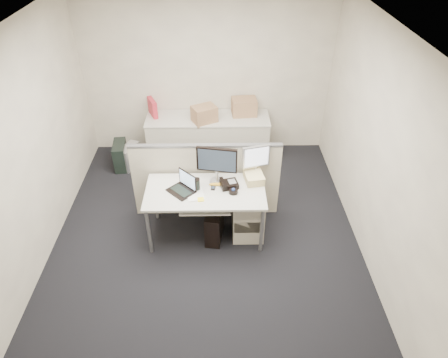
{
  "coord_description": "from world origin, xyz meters",
  "views": [
    {
      "loc": [
        0.17,
        -3.93,
        3.8
      ],
      "look_at": [
        0.24,
        0.15,
        0.8
      ],
      "focal_mm": 32.0,
      "sensor_mm": 36.0,
      "label": 1
    }
  ],
  "objects_px": {
    "laptop": "(180,184)",
    "desk_phone": "(229,184)",
    "monitor_main": "(217,166)",
    "desk": "(205,195)"
  },
  "relations": [
    {
      "from": "laptop",
      "to": "desk_phone",
      "type": "height_order",
      "value": "laptop"
    },
    {
      "from": "desk",
      "to": "desk_phone",
      "type": "xyz_separation_m",
      "value": [
        0.3,
        0.08,
        0.1
      ]
    },
    {
      "from": "laptop",
      "to": "desk_phone",
      "type": "xyz_separation_m",
      "value": [
        0.6,
        0.1,
        -0.08
      ]
    },
    {
      "from": "desk",
      "to": "monitor_main",
      "type": "relative_size",
      "value": 2.94
    },
    {
      "from": "desk",
      "to": "laptop",
      "type": "height_order",
      "value": "laptop"
    },
    {
      "from": "monitor_main",
      "to": "laptop",
      "type": "height_order",
      "value": "monitor_main"
    },
    {
      "from": "desk",
      "to": "monitor_main",
      "type": "height_order",
      "value": "monitor_main"
    },
    {
      "from": "desk_phone",
      "to": "laptop",
      "type": "bearing_deg",
      "value": 175.04
    },
    {
      "from": "desk",
      "to": "laptop",
      "type": "distance_m",
      "value": 0.35
    },
    {
      "from": "monitor_main",
      "to": "laptop",
      "type": "relative_size",
      "value": 1.61
    }
  ]
}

